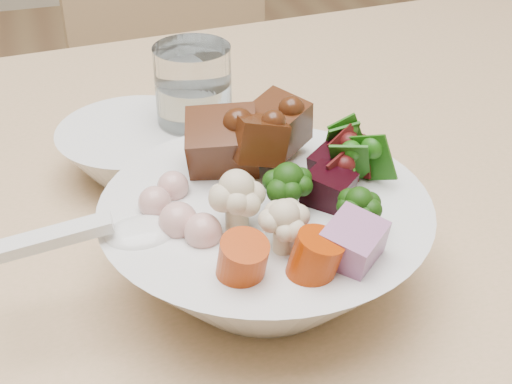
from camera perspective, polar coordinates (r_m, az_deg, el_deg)
dining_table at (r=0.73m, az=14.64°, el=-5.40°), size 1.78×1.08×0.80m
chair_far at (r=1.39m, az=-4.94°, el=3.30°), size 0.43×0.43×0.84m
food_bowl at (r=0.53m, az=0.87°, el=-3.46°), size 0.24×0.24×0.13m
soup_spoon at (r=0.49m, az=-11.22°, el=-3.53°), size 0.14×0.04×0.03m
water_glass at (r=0.67m, az=-4.92°, el=6.31°), size 0.07×0.07×0.12m
side_bowl at (r=0.68m, az=-9.57°, el=3.21°), size 0.14×0.14×0.05m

